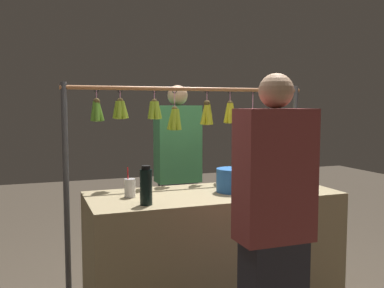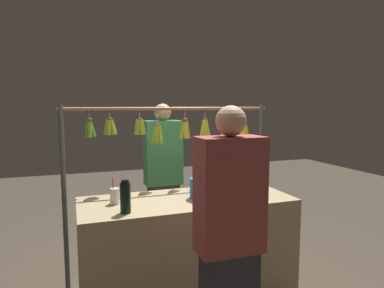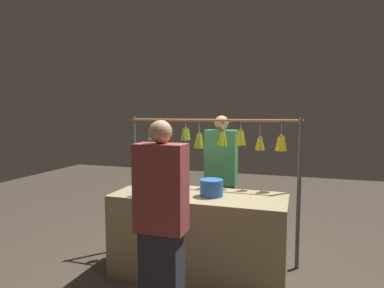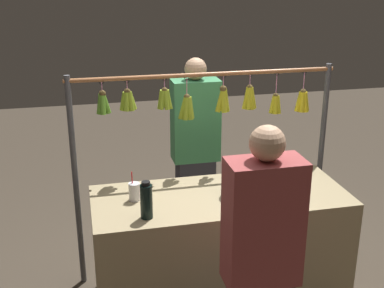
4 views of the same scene
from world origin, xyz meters
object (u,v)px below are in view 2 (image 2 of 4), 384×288
Objects in this scene: vendor_person at (163,181)px; drink_cup at (115,196)px; blue_bucket at (203,188)px; customer_person at (229,246)px; water_bottle at (125,197)px.

drink_cup is at bearing 53.46° from vendor_person.
customer_person is at bearing 78.53° from blue_bucket.
customer_person reaches higher than drink_cup.
customer_person is at bearing 87.93° from vendor_person.
customer_person is at bearing 120.44° from drink_cup.
drink_cup is 0.12× the size of vendor_person.
vendor_person is (0.11, -0.92, -0.13)m from blue_bucket.
blue_bucket is at bearing 174.00° from drink_cup.
vendor_person is at bearing -83.03° from blue_bucket.
customer_person is (0.18, 0.88, -0.14)m from blue_bucket.
vendor_person is at bearing -117.48° from water_bottle.
blue_bucket is at bearing -101.47° from customer_person.
vendor_person is at bearing -92.07° from customer_person.
water_bottle is at bearing 62.52° from vendor_person.
drink_cup is 1.06m from vendor_person.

